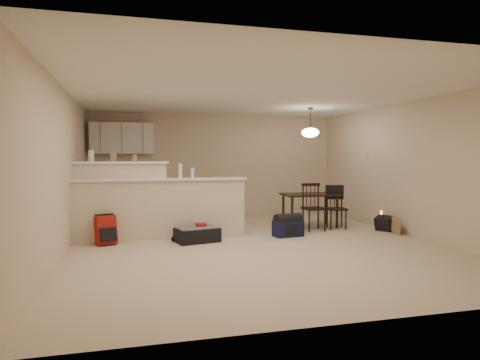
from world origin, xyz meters
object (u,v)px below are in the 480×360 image
object	(u,v)px
red_backpack	(106,230)
suitcase	(197,235)
black_daypack	(385,224)
dining_chair_near	(314,207)
pendant_lamp	(310,132)
dining_chair_far	(336,208)
navy_duffel	(288,229)
dining_table	(310,198)

from	to	relation	value
red_backpack	suitcase	bearing A→B (deg)	-25.02
black_daypack	dining_chair_near	bearing A→B (deg)	42.91
pendant_lamp	dining_chair_near	distance (m)	1.59
pendant_lamp	suitcase	world-z (taller)	pendant_lamp
red_backpack	dining_chair_far	bearing A→B (deg)	-12.87
dining_chair_far	navy_duffel	world-z (taller)	dining_chair_far
suitcase	navy_duffel	world-z (taller)	navy_duffel
pendant_lamp	dining_chair_far	size ratio (longest dim) A/B	0.71
pendant_lamp	dining_chair_far	world-z (taller)	pendant_lamp
dining_chair_far	black_daypack	size ratio (longest dim) A/B	2.69
pendant_lamp	navy_duffel	bearing A→B (deg)	-132.11
navy_duffel	dining_table	bearing A→B (deg)	40.03
red_backpack	black_daypack	distance (m)	5.30
pendant_lamp	suitcase	size ratio (longest dim) A/B	0.87
dining_chair_near	suitcase	size ratio (longest dim) A/B	1.31
dining_table	suitcase	size ratio (longest dim) A/B	1.62
dining_table	dining_chair_near	distance (m)	0.49
dining_chair_far	dining_chair_near	bearing A→B (deg)	-160.03
dining_chair_near	navy_duffel	world-z (taller)	dining_chair_near
dining_chair_near	dining_chair_far	world-z (taller)	dining_chair_near
suitcase	black_daypack	bearing A→B (deg)	-11.39
navy_duffel	dining_chair_near	bearing A→B (deg)	25.31
dining_chair_near	black_daypack	size ratio (longest dim) A/B	2.92
dining_chair_far	navy_duffel	size ratio (longest dim) A/B	1.63
dining_chair_near	suitcase	xyz separation A→B (m)	(-2.45, -0.57, -0.35)
dining_table	dining_chair_far	xyz separation A→B (m)	(0.43, -0.37, -0.18)
red_backpack	navy_duffel	distance (m)	3.23
suitcase	navy_duffel	size ratio (longest dim) A/B	1.35
pendant_lamp	navy_duffel	size ratio (longest dim) A/B	1.17
dining_table	black_daypack	xyz separation A→B (m)	(1.23, -0.87, -0.47)
navy_duffel	black_daypack	world-z (taller)	navy_duffel
dining_chair_near	suitcase	world-z (taller)	dining_chair_near
navy_duffel	black_daypack	size ratio (longest dim) A/B	1.65
dining_table	suitcase	distance (m)	2.80
pendant_lamp	suitcase	bearing A→B (deg)	-158.14
navy_duffel	red_backpack	bearing A→B (deg)	171.03
dining_table	navy_duffel	bearing A→B (deg)	-129.00
red_backpack	navy_duffel	xyz separation A→B (m)	(3.23, -0.06, -0.10)
dining_chair_far	black_daypack	world-z (taller)	dining_chair_far
dining_chair_near	navy_duffel	xyz separation A→B (m)	(-0.74, -0.48, -0.32)
pendant_lamp	red_backpack	xyz separation A→B (m)	(-4.07, -0.87, -1.75)
dining_chair_near	dining_chair_far	size ratio (longest dim) A/B	1.08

